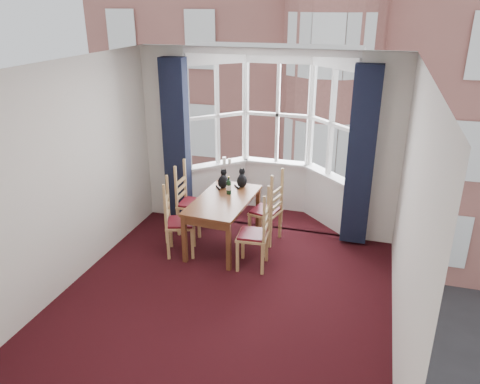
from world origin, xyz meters
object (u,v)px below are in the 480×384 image
at_px(chair_right_near, 259,236).
at_px(wine_bottle, 229,186).
at_px(candle_tall, 224,160).
at_px(cat_right, 242,180).
at_px(chair_left_far, 187,203).
at_px(cat_left, 223,181).
at_px(chair_left_near, 174,223).
at_px(chair_right_far, 271,213).
at_px(dining_table, 223,204).
at_px(candle_short, 230,161).

relative_size(chair_right_near, wine_bottle, 3.31).
bearing_deg(candle_tall, cat_right, -51.47).
xyz_separation_m(chair_left_far, candle_tall, (0.33, 0.88, 0.46)).
height_order(cat_left, wine_bottle, cat_left).
relative_size(chair_left_near, wine_bottle, 3.31).
bearing_deg(chair_right_far, dining_table, -154.89).
relative_size(chair_left_far, candle_tall, 7.64).
xyz_separation_m(cat_right, candle_tall, (-0.49, 0.62, 0.07)).
bearing_deg(cat_right, chair_right_near, -61.88).
bearing_deg(dining_table, chair_right_near, -35.57).
distance_m(chair_right_near, chair_right_far, 0.78).
relative_size(chair_right_far, candle_short, 9.80).
relative_size(chair_left_far, candle_short, 9.80).
bearing_deg(chair_right_near, chair_right_far, 91.51).
xyz_separation_m(chair_left_far, wine_bottle, (0.72, -0.07, 0.40)).
xyz_separation_m(candle_tall, candle_short, (0.09, 0.03, -0.01)).
relative_size(candle_tall, candle_short, 1.28).
distance_m(dining_table, chair_left_near, 0.77).
distance_m(chair_right_far, cat_left, 0.89).
height_order(chair_right_far, cat_left, cat_left).
relative_size(cat_right, candle_tall, 2.45).
bearing_deg(candle_short, chair_right_near, -60.33).
height_order(cat_left, cat_right, cat_left).
height_order(wine_bottle, candle_short, wine_bottle).
relative_size(dining_table, candle_short, 15.43).
xyz_separation_m(chair_left_far, chair_right_near, (1.36, -0.75, 0.00)).
bearing_deg(chair_left_far, chair_right_far, 1.27).
bearing_deg(candle_short, chair_right_far, -43.67).
bearing_deg(dining_table, chair_left_near, -143.54).
bearing_deg(cat_left, candle_tall, 107.05).
bearing_deg(chair_right_far, wine_bottle, -170.80).
bearing_deg(cat_right, cat_left, -156.18).
height_order(cat_right, wine_bottle, cat_right).
distance_m(cat_left, cat_right, 0.29).
bearing_deg(chair_right_near, candle_short, 119.67).
distance_m(chair_left_far, chair_right_far, 1.34).
relative_size(chair_left_near, chair_left_far, 1.00).
bearing_deg(chair_left_near, cat_left, 62.30).
height_order(dining_table, chair_right_far, chair_right_far).
distance_m(dining_table, chair_right_far, 0.74).
height_order(chair_left_near, chair_left_far, same).
xyz_separation_m(chair_right_far, candle_short, (-0.93, 0.88, 0.44)).
bearing_deg(chair_right_far, candle_short, 136.33).
distance_m(chair_right_far, candle_tall, 1.40).
relative_size(dining_table, candle_tall, 12.03).
bearing_deg(cat_left, chair_right_far, -8.77).
bearing_deg(chair_left_near, candle_tall, 81.83).
bearing_deg(cat_left, cat_right, 23.82).
xyz_separation_m(cat_right, wine_bottle, (-0.10, -0.34, 0.01)).
bearing_deg(cat_left, dining_table, -71.29).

